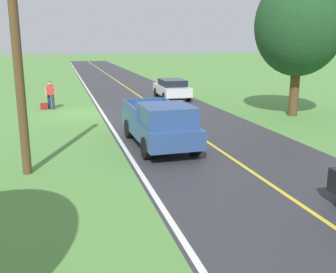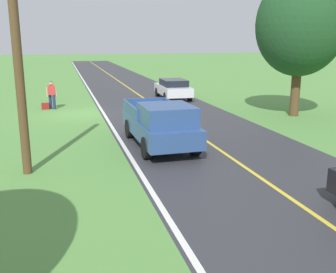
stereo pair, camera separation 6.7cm
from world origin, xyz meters
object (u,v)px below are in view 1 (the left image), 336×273
suitcase_carried (44,106)px  utility_pole_roadside (17,56)px  pickup_truck_passing (161,123)px  sedan_near_oncoming (172,88)px  hitchhiker_walking (50,93)px  tree_far_side_near (299,25)px

suitcase_carried → utility_pole_roadside: size_ratio=0.06×
suitcase_carried → utility_pole_roadside: utility_pole_roadside is taller
suitcase_carried → pickup_truck_passing: (-4.71, 10.35, 0.76)m
sedan_near_oncoming → utility_pole_roadside: size_ratio=0.60×
hitchhiker_walking → pickup_truck_passing: (-4.29, 10.44, -0.01)m
pickup_truck_passing → hitchhiker_walking: bearing=-67.6°
pickup_truck_passing → sedan_near_oncoming: (-4.09, -12.70, -0.21)m
hitchhiker_walking → sedan_near_oncoming: (-8.39, -2.26, -0.23)m
suitcase_carried → sedan_near_oncoming: (-8.80, -2.35, 0.55)m
pickup_truck_passing → utility_pole_roadside: utility_pole_roadside is taller
pickup_truck_passing → tree_far_side_near: bearing=-152.8°
sedan_near_oncoming → hitchhiker_walking: bearing=15.1°
hitchhiker_walking → sedan_near_oncoming: bearing=-164.9°
suitcase_carried → pickup_truck_passing: bearing=22.9°
suitcase_carried → pickup_truck_passing: pickup_truck_passing is taller
hitchhiker_walking → pickup_truck_passing: 11.29m
suitcase_carried → utility_pole_roadside: (0.18, 12.32, 3.49)m
pickup_truck_passing → tree_far_side_near: tree_far_side_near is taller
suitcase_carried → pickup_truck_passing: 11.39m
suitcase_carried → sedan_near_oncoming: sedan_near_oncoming is taller
suitcase_carried → tree_far_side_near: bearing=65.2°
pickup_truck_passing → sedan_near_oncoming: bearing=-107.9°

